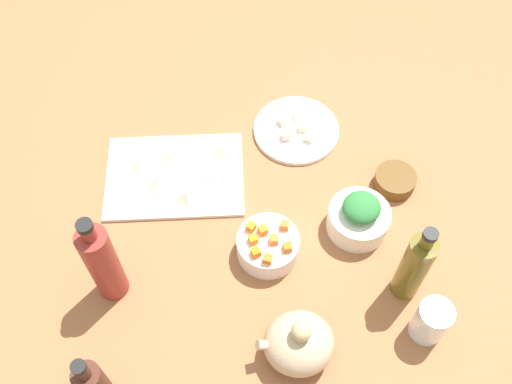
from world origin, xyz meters
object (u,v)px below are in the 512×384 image
(bowl_greens, at_px, (358,220))
(bottle_1, at_px, (103,263))
(cutting_board, at_px, (175,176))
(teapot, at_px, (299,343))
(bowl_carrots, at_px, (268,246))
(drinking_glass_0, at_px, (431,321))
(bowl_small_side, at_px, (395,181))
(plate_tofu, at_px, (296,130))
(bottle_2, at_px, (414,266))

(bowl_greens, xyz_separation_m, bottle_1, (0.55, 0.08, 0.09))
(bowl_greens, bearing_deg, bottle_1, 7.83)
(cutting_board, height_order, teapot, teapot)
(bowl_carrots, relative_size, drinking_glass_0, 1.28)
(cutting_board, height_order, bowl_small_side, bowl_small_side)
(bottle_1, xyz_separation_m, drinking_glass_0, (-0.63, 0.18, -0.07))
(cutting_board, height_order, plate_tofu, plate_tofu)
(cutting_board, xyz_separation_m, bottle_1, (0.15, 0.27, 0.11))
(plate_tofu, relative_size, bowl_carrots, 1.57)
(plate_tofu, distance_m, teapot, 0.57)
(plate_tofu, height_order, bottle_1, bottle_1)
(bowl_greens, distance_m, bowl_small_side, 0.15)
(plate_tofu, xyz_separation_m, bottle_2, (-0.16, 0.45, 0.10))
(plate_tofu, xyz_separation_m, bottle_1, (0.46, 0.37, 0.11))
(bowl_greens, height_order, bowl_small_side, bowl_greens)
(cutting_board, height_order, drinking_glass_0, drinking_glass_0)
(cutting_board, xyz_separation_m, bowl_carrots, (-0.19, 0.23, 0.02))
(bowl_small_side, relative_size, bottle_1, 0.35)
(teapot, relative_size, bottle_2, 0.64)
(bowl_carrots, distance_m, bowl_small_side, 0.35)
(bowl_carrots, bearing_deg, bottle_1, 6.49)
(bottle_1, bearing_deg, drinking_glass_0, 163.78)
(plate_tofu, xyz_separation_m, bowl_greens, (-0.09, 0.29, 0.03))
(bowl_carrots, bearing_deg, bowl_greens, -170.03)
(plate_tofu, distance_m, bottle_2, 0.49)
(cutting_board, bearing_deg, bowl_greens, 154.30)
(bowl_greens, relative_size, bowl_small_side, 1.42)
(cutting_board, bearing_deg, bottle_1, 61.42)
(cutting_board, relative_size, bottle_1, 1.19)
(bowl_small_side, xyz_separation_m, drinking_glass_0, (0.03, 0.36, 0.03))
(bowl_small_side, xyz_separation_m, teapot, (0.30, 0.37, 0.03))
(teapot, relative_size, drinking_glass_0, 1.47)
(cutting_board, bearing_deg, plate_tofu, -162.63)
(cutting_board, xyz_separation_m, bowl_greens, (-0.40, 0.19, 0.03))
(bowl_greens, distance_m, bottle_1, 0.56)
(bowl_greens, height_order, drinking_glass_0, drinking_glass_0)
(cutting_board, xyz_separation_m, bowl_small_side, (-0.52, 0.09, 0.01))
(teapot, bearing_deg, cutting_board, -64.63)
(plate_tofu, distance_m, bowl_carrots, 0.35)
(bottle_1, bearing_deg, bottle_2, 172.09)
(plate_tofu, relative_size, bowl_greens, 1.56)
(bowl_carrots, height_order, drinking_glass_0, drinking_glass_0)
(teapot, bearing_deg, bowl_carrots, -83.50)
(plate_tofu, bearing_deg, cutting_board, 17.37)
(teapot, distance_m, drinking_glass_0, 0.27)
(bottle_1, bearing_deg, bowl_small_side, -165.21)
(bowl_small_side, bearing_deg, cutting_board, -10.32)
(bowl_greens, bearing_deg, bowl_small_side, -138.89)
(bowl_carrots, height_order, bottle_2, bottle_2)
(bowl_small_side, distance_m, teapot, 0.47)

